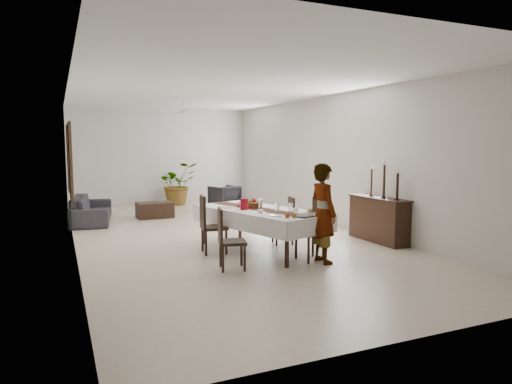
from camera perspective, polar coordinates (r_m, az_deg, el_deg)
The scene contains 86 objects.
floor at distance 10.23m, azimuth -4.60°, elevation -5.31°, with size 6.00×12.00×0.00m, color beige.
ceiling at distance 10.10m, azimuth -4.76°, elevation 12.79°, with size 6.00×12.00×0.02m, color white.
wall_back at distance 15.83m, azimuth -11.74°, elevation 4.42°, with size 6.00×0.02×3.20m, color silver.
wall_front at distance 4.78m, azimuth 19.29°, elevation 0.83°, with size 6.00×0.02×3.20m, color silver.
wall_left at distance 9.50m, azimuth -22.08°, elevation 3.13°, with size 0.02×12.00×3.20m, color silver.
wall_right at distance 11.37m, azimuth 9.82°, elevation 3.88°, with size 0.02×12.00×3.20m, color silver.
dining_table_top at distance 8.55m, azimuth 0.53°, elevation -2.41°, with size 1.04×2.49×0.05m, color black.
table_leg_fl at distance 7.46m, azimuth 3.88°, elevation -6.71°, with size 0.07×0.07×0.73m, color black.
table_leg_fr at distance 8.11m, azimuth 8.52°, elevation -5.73°, with size 0.07×0.07×0.73m, color black.
table_leg_bl at distance 9.26m, azimuth -6.45°, elevation -4.24°, with size 0.07×0.07×0.73m, color black.
table_leg_br at distance 9.79m, azimuth -2.02°, elevation -3.64°, with size 0.07×0.07×0.73m, color black.
tablecloth_top at distance 8.54m, azimuth 0.53°, elevation -2.21°, with size 1.22×2.68×0.01m, color white.
tablecloth_drape_left at distance 8.18m, azimuth -2.68°, elevation -3.64°, with size 0.01×2.68×0.31m, color white.
tablecloth_drape_right at distance 8.97m, azimuth 3.46°, elevation -2.80°, with size 0.01×2.68×0.31m, color silver.
tablecloth_drape_near at distance 7.62m, azimuth 7.15°, elevation -4.40°, with size 1.22×0.01×0.31m, color white.
tablecloth_drape_far at distance 9.60m, azimuth -4.72°, elevation -2.23°, with size 1.22×0.01×0.31m, color white.
table_runner at distance 8.54m, azimuth 0.53°, elevation -2.15°, with size 0.36×2.59×0.00m, color #5D291A.
red_pitcher at distance 8.48m, azimuth -1.48°, elevation -1.52°, with size 0.16×0.16×0.21m, color maroon.
pitcher_handle at distance 8.42m, azimuth -1.95°, elevation -1.57°, with size 0.12×0.12×0.02m, color maroon.
wine_glass_near at distance 8.12m, azimuth 4.32°, elevation -1.98°, with size 0.07×0.07×0.18m, color silver.
wine_glass_mid at distance 8.04m, azimuth 2.65°, elevation -2.05°, with size 0.07×0.07×0.18m, color white.
wine_glass_far at distance 8.60m, azimuth 0.56°, elevation -1.52°, with size 0.07×0.07×0.18m, color silver.
teacup_right at distance 8.30m, azimuth 4.98°, elevation -2.21°, with size 0.09×0.09×0.06m, color white.
saucer_right at distance 8.30m, azimuth 4.98°, elevation -2.38°, with size 0.16×0.16×0.01m, color white.
teacup_left at distance 8.06m, azimuth 0.56°, elevation -2.43°, with size 0.09×0.09×0.06m, color silver.
saucer_left at distance 8.07m, azimuth 0.56°, elevation -2.61°, with size 0.16×0.16×0.01m, color white.
plate_near_right at distance 8.11m, azimuth 6.71°, elevation -2.59°, with size 0.25×0.25×0.02m, color white.
bread_near_right at distance 8.11m, azimuth 6.71°, elevation -2.39°, with size 0.09×0.09×0.09m, color tan.
plate_near_left at distance 7.76m, azimuth 2.58°, elevation -2.94°, with size 0.25×0.25×0.02m, color silver.
plate_far_left at distance 8.77m, azimuth -3.56°, elevation -1.91°, with size 0.25×0.25×0.02m, color silver.
serving_tray at distance 7.76m, azimuth 5.83°, elevation -2.95°, with size 0.37×0.37×0.02m, color #39393E.
jam_jar_a at distance 7.57m, azimuth 4.81°, elevation -2.94°, with size 0.07×0.07×0.08m, color #875C13.
jam_jar_b at distance 7.54m, azimuth 3.92°, elevation -2.97°, with size 0.07×0.07×0.08m, color maroon.
fruit_basket at distance 8.76m, azimuth -0.33°, elevation -1.62°, with size 0.31×0.31×0.10m, color brown.
fruit_red at distance 8.79m, azimuth -0.26°, elevation -1.08°, with size 0.09×0.09×0.09m, color maroon.
fruit_green at distance 8.75m, azimuth -0.67°, elevation -1.11°, with size 0.08×0.08×0.08m, color olive.
chair_right_near_seat at distance 7.97m, azimuth 6.89°, elevation -5.12°, with size 0.45×0.45×0.05m, color black.
chair_right_near_leg_fl at distance 7.99m, azimuth 8.73°, elevation -6.95°, with size 0.05×0.05×0.45m, color black.
chair_right_near_leg_fr at distance 8.28m, azimuth 7.14°, elevation -6.47°, with size 0.05×0.05×0.45m, color black.
chair_right_near_leg_bl at distance 7.77m, azimuth 6.59°, elevation -7.28°, with size 0.05×0.05×0.45m, color black.
chair_right_near_leg_br at distance 8.07m, azimuth 5.03°, elevation -6.78°, with size 0.05×0.05×0.45m, color black.
chair_right_near_back at distance 8.04m, azimuth 8.09°, elevation -2.82°, with size 0.45×0.04×0.57m, color black.
chair_right_far_seat at distance 9.21m, azimuth 3.34°, elevation -3.93°, with size 0.40×0.40×0.05m, color black.
chair_right_far_leg_fl at distance 9.14m, azimuth 4.58°, elevation -5.42°, with size 0.04×0.04×0.39m, color black.
chair_right_far_leg_fr at distance 9.45m, azimuth 4.04°, elevation -5.04°, with size 0.04×0.04×0.39m, color black.
chair_right_far_leg_bl at distance 9.06m, azimuth 2.59°, elevation -5.51°, with size 0.04×0.04×0.39m, color black.
chair_right_far_leg_br at distance 9.37m, azimuth 2.11°, elevation -5.12°, with size 0.04×0.04×0.39m, color black.
chair_right_far_back at distance 9.21m, azimuth 4.44°, elevation -2.22°, with size 0.40×0.04×0.51m, color black.
chair_left_near_seat at distance 7.35m, azimuth -2.98°, elevation -6.28°, with size 0.42×0.42×0.05m, color black.
chair_left_near_leg_fl at distance 7.55m, azimuth -4.45°, elevation -7.77°, with size 0.04×0.04×0.42m, color black.
chair_left_near_leg_fr at distance 7.22m, azimuth -4.16°, elevation -8.42°, with size 0.04×0.04×0.42m, color black.
chair_left_near_leg_bl at distance 7.59m, azimuth -1.84°, elevation -7.68°, with size 0.04×0.04×0.42m, color black.
chair_left_near_leg_br at distance 7.26m, azimuth -1.43°, elevation -8.31°, with size 0.04×0.04×0.42m, color black.
chair_left_near_back at distance 7.27m, azimuth -4.49°, elevation -4.11°, with size 0.42×0.04×0.54m, color black.
chair_left_far_seat at distance 8.44m, azimuth -5.27°, elevation -4.45°, with size 0.46×0.46×0.05m, color black.
chair_left_far_leg_fl at distance 8.64m, azimuth -6.71°, elevation -5.92°, with size 0.05×0.05×0.45m, color black.
chair_left_far_leg_fr at distance 8.28m, azimuth -6.27°, elevation -6.44°, with size 0.05×0.05×0.45m, color black.
chair_left_far_leg_bl at distance 8.71m, azimuth -4.28°, elevation -5.80°, with size 0.05×0.05×0.45m, color black.
chair_left_far_leg_br at distance 8.35m, azimuth -3.74°, elevation -6.31°, with size 0.05×0.05×0.45m, color black.
chair_left_far_back at distance 8.35m, azimuth -6.68°, elevation -2.42°, with size 0.46×0.04×0.58m, color black.
woman at distance 7.77m, azimuth 8.40°, elevation -2.65°, with size 0.61×0.40×1.69m, color #999BA2.
sideboard_body at distance 9.75m, azimuth 15.04°, elevation -3.41°, with size 0.39×1.48×0.89m, color black.
sideboard_top at distance 9.69m, azimuth 15.11°, elevation -0.73°, with size 0.43×1.54×0.03m, color black.
candlestick_near_base at distance 9.27m, azimuth 17.21°, elevation -0.90°, with size 0.10×0.10×0.03m, color black.
candlestick_near_shaft at distance 9.24m, azimuth 17.26°, elevation 0.71°, with size 0.05×0.05×0.49m, color black.
candlestick_near_candle at distance 9.22m, azimuth 17.31°, elevation 2.48°, with size 0.04×0.04×0.08m, color white.
candlestick_mid_base at distance 9.57m, azimuth 15.67°, elevation -0.65°, with size 0.10×0.10×0.03m, color black.
candlestick_mid_shaft at distance 9.54m, azimuth 15.73°, elevation 1.36°, with size 0.05×0.05×0.64m, color black.
candlestick_mid_candle at distance 9.52m, azimuth 15.79°, elevation 3.52°, with size 0.04×0.04×0.08m, color #EBE9CC.
candlestick_far_base at distance 9.87m, azimuth 14.22°, elevation -0.41°, with size 0.10×0.10×0.03m, color black.
candlestick_far_shaft at distance 9.85m, azimuth 14.27°, elevation 1.25°, with size 0.05×0.05×0.54m, color black.
candlestick_far_candle at distance 9.83m, azimuth 14.31°, elevation 3.06°, with size 0.04×0.04×0.08m, color silver.
sofa at distance 12.48m, azimuth -19.86°, elevation -2.03°, with size 2.31×0.90×0.67m, color #2D2A30.
armchair at distance 14.28m, azimuth -3.94°, elevation -0.61°, with size 0.77×0.80×0.73m, color #242126.
coffee_table at distance 12.76m, azimuth -12.54°, elevation -2.22°, with size 0.95×0.63×0.42m, color black.
potted_plant at distance 15.35m, azimuth -9.81°, elevation 1.04°, with size 1.26×1.09×1.40m, color #375A24.
mirror_frame_near at distance 11.70m, azimuth -22.18°, elevation 3.58°, with size 0.06×1.05×1.85m, color black.
mirror_glass_near at distance 11.70m, azimuth -22.01°, elevation 3.59°, with size 0.01×0.90×1.70m, color silver.
mirror_frame_far at distance 13.80m, azimuth -22.40°, elevation 3.88°, with size 0.06×1.05×1.85m, color black.
mirror_glass_far at distance 13.80m, azimuth -22.26°, elevation 3.88°, with size 0.01×0.90×1.70m, color silver.
fan_rod at distance 12.95m, azimuth -9.11°, elevation 10.79°, with size 0.04×0.04×0.20m, color white.
fan_hub at distance 12.93m, azimuth -9.10°, elevation 9.90°, with size 0.16×0.16×0.08m, color silver.
fan_blade_n at distance 13.27m, azimuth -9.48°, elevation 9.79°, with size 0.10×0.55×0.01m, color silver.
fan_blade_s at distance 12.60m, azimuth -8.69°, elevation 10.02°, with size 0.10×0.55×0.01m, color silver.
fan_blade_e at distance 13.03m, azimuth -7.58°, elevation 9.90°, with size 0.55×0.10×0.01m, color silver.
fan_blade_w at distance 12.85m, azimuth -10.63°, elevation 9.90°, with size 0.55×0.10×0.01m, color white.
Camera 1 is at (-3.24, -9.49, 2.00)m, focal length 32.00 mm.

